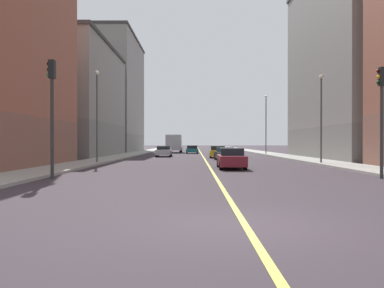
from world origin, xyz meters
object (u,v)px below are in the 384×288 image
Objects in this scene: building_left_mid at (359,62)px; street_lamp_left_far at (266,119)px; traffic_light_left_near at (381,106)px; car_maroon at (231,158)px; street_lamp_left_near at (321,109)px; car_black at (225,154)px; street_lamp_right_near at (97,107)px; car_teal at (192,150)px; traffic_light_right_near at (52,102)px; car_silver at (164,151)px; box_truck at (174,143)px; building_right_distant at (109,95)px; building_right_midblock at (70,101)px; car_yellow at (218,152)px.

street_lamp_left_far is (-7.56, 13.04, -5.34)m from building_left_mid.
car_maroon is (-6.60, 7.28, -2.86)m from traffic_light_left_near.
car_black is at bearing 135.88° from street_lamp_left_near.
street_lamp_right_near is 1.85× the size of car_teal.
street_lamp_left_far is at bearing 90.00° from street_lamp_left_near.
building_left_mid is at bearing 21.43° from street_lamp_right_near.
traffic_light_right_near is at bearing 180.00° from traffic_light_left_near.
street_lamp_right_near is at bearing -127.97° from street_lamp_left_far.
car_teal is at bearing 102.77° from traffic_light_left_near.
box_truck is at bearing 89.00° from car_silver.
building_left_mid is 3.73× the size of traffic_light_right_near.
building_right_distant is 3.22× the size of box_truck.
traffic_light_left_near is 31.47m from car_silver.
car_silver is at bearing -152.48° from street_lamp_left_far.
building_right_distant is 2.82× the size of street_lamp_right_near.
street_lamp_right_near is 30.05m from car_teal.
street_lamp_right_near is 1.14× the size of box_truck.
car_maroon reaches higher than car_black.
street_lamp_left_near is at bearing 35.31° from traffic_light_right_near.
box_truck is at bearing 111.33° from street_lamp_left_near.
street_lamp_left_far reaches higher than street_lamp_right_near.
box_truck is (4.53, 33.86, -3.06)m from street_lamp_right_near.
building_right_midblock is (-33.12, 6.70, -3.44)m from building_left_mid.
car_teal is at bearing -32.94° from building_right_distant.
car_teal is 0.62× the size of box_truck.
street_lamp_left_near reaches higher than car_yellow.
building_right_midblock is 30.84m from traffic_light_right_near.
traffic_light_right_near is 1.27× the size of car_yellow.
street_lamp_right_near is at bearing -150.31° from car_black.
traffic_light_right_near is at bearing -73.84° from building_right_midblock.
car_yellow is at bearing 50.39° from street_lamp_right_near.
traffic_light_left_near is at bearing -77.23° from car_teal.
car_maroon reaches higher than car_teal.
traffic_light_right_near reaches higher than car_black.
street_lamp_left_far is 29.84m from car_maroon.
street_lamp_right_near reaches higher than car_black.
building_left_mid is at bearing -40.79° from building_right_distant.
building_left_mid reaches higher than traffic_light_right_near.
building_right_midblock is 3.09× the size of box_truck.
traffic_light_right_near reaches higher than traffic_light_left_near.
traffic_light_left_near is at bearing -36.83° from street_lamp_right_near.
car_teal is at bearing 151.22° from street_lamp_left_far.
car_yellow is 6.59m from car_black.
street_lamp_left_near is 23.75m from street_lamp_left_far.
building_right_distant is 4.51× the size of car_black.
street_lamp_right_near reaches higher than traffic_light_right_near.
building_right_distant is 20.45m from car_teal.
car_yellow is 16.27m from car_teal.
car_teal is (-2.81, 34.25, -0.06)m from car_maroon.
building_left_mid is 3.08× the size of street_lamp_left_near.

